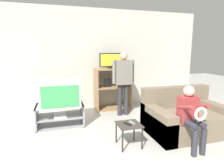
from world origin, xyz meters
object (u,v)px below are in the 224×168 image
Objects in this scene: television_main at (60,93)px; remote_control_black at (128,124)px; television_flat at (113,61)px; person_standing_adult at (123,78)px; couch at (185,118)px; tv_stand at (60,115)px; snack_table at (129,127)px; media_shelf at (112,88)px; remote_control_white at (132,123)px; person_seated_child at (191,113)px.

television_main is 1.59m from remote_control_black.
person_standing_adult reaches higher than television_flat.
television_flat is 2.20m from couch.
television_flat reaches higher than tv_stand.
remote_control_black is at bearing -160.69° from snack_table.
television_main is at bearing -149.15° from media_shelf.
person_seated_child is (0.83, -0.35, 0.20)m from remote_control_white.
person_standing_adult is at bearing 47.12° from remote_control_black.
television_flat is 2.17m from remote_control_black.
snack_table is at bearing -98.65° from media_shelf.
person_seated_child is at bearing -75.60° from television_flat.
person_standing_adult reaches higher than couch.
tv_stand reaches higher than snack_table.
tv_stand is 1.62m from remote_control_white.
snack_table is 0.09m from remote_control_white.
remote_control_black is at bearing 160.70° from person_seated_child.
remote_control_black is at bearing -175.36° from remote_control_white.
television_flat reaches higher than media_shelf.
couch is 1.59m from person_standing_adult.
television_flat is at bearing 29.24° from tv_stand.
television_main is at bearing 141.71° from person_seated_child.
television_main reaches higher than remote_control_black.
remote_control_black is at bearing -49.95° from television_main.
remote_control_black is (-0.03, -0.01, 0.07)m from snack_table.
television_main is 0.51× the size of person_standing_adult.
media_shelf is at bearing 104.23° from person_seated_child.
media_shelf reaches higher than remote_control_white.
remote_control_black is 1.60m from person_standing_adult.
television_flat is at bearing 81.20° from snack_table.
remote_control_white is 1.19m from couch.
media_shelf is 2.02m from remote_control_black.
person_standing_adult is (0.11, -0.54, 0.35)m from media_shelf.
snack_table is (1.05, -1.19, 0.10)m from tv_stand.
person_seated_child is (-0.34, -0.55, 0.31)m from couch.
remote_control_black is 0.09m from remote_control_white.
television_main is at bearing 103.94° from remote_control_black.
snack_table is 1.24m from couch.
remote_control_white is 0.92m from person_seated_child.
media_shelf reaches higher than remote_control_black.
remote_control_black is at bearing -169.60° from couch.
tv_stand is 6.51× the size of remote_control_white.
television_main is 0.77× the size of person_seated_child.
person_seated_child reaches higher than television_main.
person_seated_child is (0.59, -2.31, 0.03)m from media_shelf.
remote_control_black is 0.99m from person_seated_child.
couch is at bearing -2.39° from remote_control_white.
snack_table is (-0.30, -1.95, -0.95)m from television_flat.
person_standing_adult is (0.41, 1.44, 0.58)m from snack_table.
television_flat is 0.69× the size of person_seated_child.
television_main is 5.31× the size of remote_control_black.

